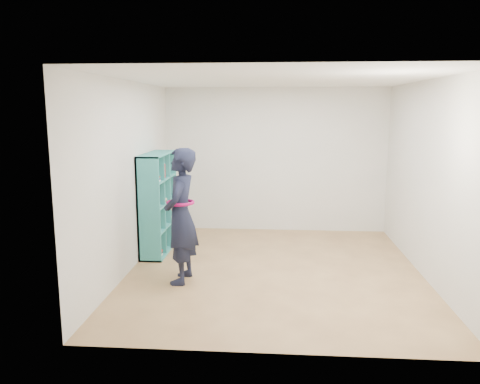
{
  "coord_description": "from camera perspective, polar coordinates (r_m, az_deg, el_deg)",
  "views": [
    {
      "loc": [
        -0.01,
        -6.24,
        2.22
      ],
      "look_at": [
        -0.5,
        0.3,
        1.05
      ],
      "focal_mm": 35.0,
      "sensor_mm": 36.0,
      "label": 1
    }
  ],
  "objects": [
    {
      "name": "person",
      "position": [
        6.02,
        -7.23,
        -2.91
      ],
      "size": [
        0.45,
        0.65,
        1.74
      ],
      "rotation": [
        0.0,
        0.0,
        -1.62
      ],
      "color": "black",
      "rests_on": "floor"
    },
    {
      "name": "ceiling",
      "position": [
        6.25,
        4.49,
        13.55
      ],
      "size": [
        4.5,
        4.5,
        0.0
      ],
      "primitive_type": "plane",
      "color": "white",
      "rests_on": "wall_back"
    },
    {
      "name": "wall_right",
      "position": [
        6.62,
        21.93,
        1.36
      ],
      "size": [
        0.02,
        4.5,
        2.6
      ],
      "primitive_type": "cube",
      "color": "silver",
      "rests_on": "floor"
    },
    {
      "name": "smartphone",
      "position": [
        6.12,
        -8.37,
        -1.65
      ],
      "size": [
        0.03,
        0.09,
        0.13
      ],
      "rotation": [
        0.32,
        0.0,
        0.18
      ],
      "color": "silver",
      "rests_on": "person"
    },
    {
      "name": "floor",
      "position": [
        6.62,
        4.18,
        -9.52
      ],
      "size": [
        4.5,
        4.5,
        0.0
      ],
      "primitive_type": "plane",
      "color": "olive",
      "rests_on": "ground"
    },
    {
      "name": "wall_left",
      "position": [
        6.61,
        -13.28,
        1.82
      ],
      "size": [
        0.02,
        4.5,
        2.6
      ],
      "primitive_type": "cube",
      "color": "silver",
      "rests_on": "floor"
    },
    {
      "name": "wall_front",
      "position": [
        4.09,
        4.3,
        -2.95
      ],
      "size": [
        4.0,
        0.02,
        2.6
      ],
      "primitive_type": "cube",
      "color": "silver",
      "rests_on": "floor"
    },
    {
      "name": "bookshelf",
      "position": [
        7.41,
        -10.15,
        -1.44
      ],
      "size": [
        0.34,
        1.17,
        1.55
      ],
      "color": "teal",
      "rests_on": "floor"
    },
    {
      "name": "wall_back",
      "position": [
        8.54,
        4.35,
        3.89
      ],
      "size": [
        4.0,
        0.02,
        2.6
      ],
      "primitive_type": "cube",
      "color": "silver",
      "rests_on": "floor"
    }
  ]
}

